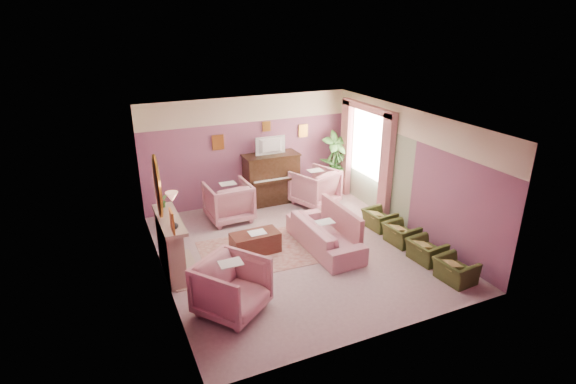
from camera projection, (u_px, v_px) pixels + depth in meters
name	position (u px, v px, depth m)	size (l,w,h in m)	color
floor	(297.00, 250.00, 9.58)	(5.50, 6.00, 0.01)	#A5878B
ceiling	(298.00, 121.00, 8.55)	(5.50, 6.00, 0.01)	white
wall_back	(248.00, 151.00, 11.61)	(5.50, 0.02, 2.80)	#764B6C
wall_front	(386.00, 257.00, 6.52)	(5.50, 0.02, 2.80)	#764B6C
wall_left	(159.00, 212.00, 8.02)	(0.02, 6.00, 2.80)	#764B6C
wall_right	(408.00, 171.00, 10.11)	(0.02, 6.00, 2.80)	#764B6C
picture_rail_band	(247.00, 109.00, 11.21)	(5.50, 0.01, 0.65)	beige
stripe_panel	(374.00, 168.00, 11.33)	(0.01, 3.00, 2.15)	#9BAF8A
fireplace_surround	(170.00, 247.00, 8.57)	(0.30, 1.40, 1.10)	tan
fireplace_inset	(176.00, 253.00, 8.66)	(0.18, 0.72, 0.68)	black
fire_ember	(179.00, 260.00, 8.74)	(0.06, 0.54, 0.10)	#FF650C
mantel_shelf	(169.00, 220.00, 8.37)	(0.40, 1.55, 0.07)	tan
hearth	(183.00, 269.00, 8.84)	(0.55, 1.50, 0.02)	tan
mirror_frame	(157.00, 187.00, 8.06)	(0.04, 0.72, 1.20)	#BE822D
mirror_glass	(159.00, 186.00, 8.07)	(0.01, 0.60, 1.06)	white
sconce_shade	(172.00, 197.00, 7.14)	(0.20, 0.20, 0.16)	#FFAC82
piano	(271.00, 179.00, 11.81)	(1.40, 0.60, 1.30)	black
piano_keyshelf	(276.00, 181.00, 11.48)	(1.30, 0.12, 0.06)	black
piano_keys	(276.00, 179.00, 11.47)	(1.20, 0.08, 0.02)	white
piano_top	(271.00, 155.00, 11.56)	(1.45, 0.65, 0.04)	black
television	(272.00, 145.00, 11.41)	(0.80, 0.12, 0.48)	black
print_back_left	(218.00, 142.00, 11.16)	(0.30, 0.03, 0.38)	#BE822D
print_back_right	(303.00, 131.00, 12.03)	(0.26, 0.03, 0.34)	#BE822D
print_back_mid	(266.00, 126.00, 11.55)	(0.22, 0.03, 0.26)	#BE822D
print_left_wall	(172.00, 221.00, 6.90)	(0.03, 0.28, 0.36)	#BE822D
window_blind	(369.00, 142.00, 11.29)	(0.03, 1.40, 1.80)	beige
curtain_left	(386.00, 168.00, 10.63)	(0.16, 0.34, 2.60)	#B1686E
curtain_right	(346.00, 148.00, 12.19)	(0.16, 0.34, 2.60)	#B1686E
pelmet	(368.00, 108.00, 10.95)	(0.16, 2.20, 0.16)	#B1686E
mantel_plant	(164.00, 201.00, 8.78)	(0.16, 0.16, 0.28)	#356D2D
mantel_vase	(174.00, 225.00, 7.91)	(0.16, 0.16, 0.16)	beige
area_rug	(262.00, 251.00, 9.53)	(2.50, 1.80, 0.01)	#A87269
coffee_table	(255.00, 243.00, 9.41)	(1.00, 0.50, 0.45)	#4C241B
table_paper	(257.00, 233.00, 9.34)	(0.35, 0.28, 0.01)	white
sofa	(325.00, 230.00, 9.52)	(0.71, 2.13, 0.86)	#CB8892
sofa_throw	(341.00, 219.00, 9.61)	(0.11, 1.62, 0.59)	#B1686E
floral_armchair_left	(229.00, 200.00, 10.82)	(1.01, 1.01, 1.06)	#CB8892
floral_armchair_right	(315.00, 185.00, 11.71)	(1.01, 1.01, 1.06)	#CB8892
floral_armchair_front	(232.00, 285.00, 7.41)	(1.01, 1.01, 1.06)	#CB8892
olive_chair_a	(456.00, 267.00, 8.37)	(0.49, 0.69, 0.60)	#414B1F
olive_chair_b	(426.00, 248.00, 9.06)	(0.49, 0.69, 0.60)	#414B1F
olive_chair_c	(401.00, 231.00, 9.76)	(0.49, 0.69, 0.60)	#414B1F
olive_chair_d	(379.00, 217.00, 10.45)	(0.49, 0.69, 0.60)	#414B1F
side_table	(332.00, 180.00, 12.58)	(0.52, 0.52, 0.70)	white
side_plant_big	(333.00, 163.00, 12.38)	(0.30, 0.30, 0.34)	#356D2D
side_plant_small	(339.00, 164.00, 12.36)	(0.16, 0.16, 0.28)	#356D2D
palm_pot	(334.00, 188.00, 12.52)	(0.34, 0.34, 0.34)	#A95D48
palm_plant	(335.00, 158.00, 12.20)	(0.76, 0.76, 1.44)	#356D2D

